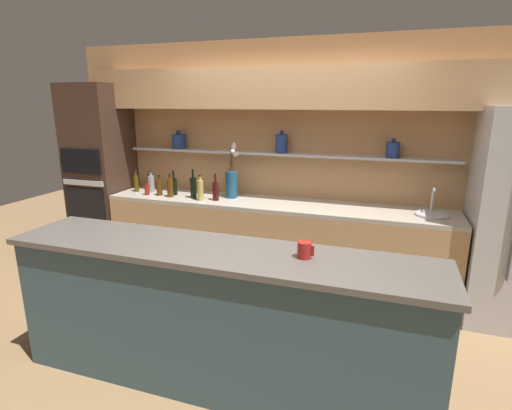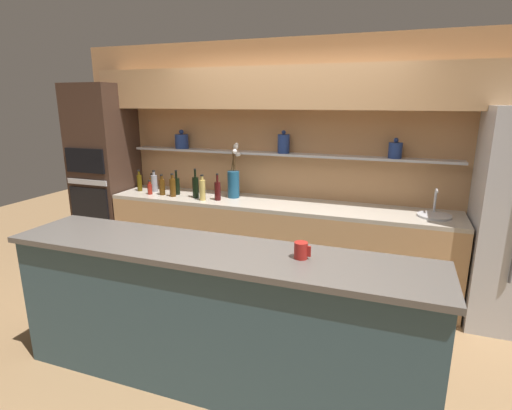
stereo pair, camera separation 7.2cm
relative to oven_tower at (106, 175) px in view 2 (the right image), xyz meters
name	(u,v)px [view 2 (the right image)]	position (x,y,z in m)	size (l,w,h in m)	color
ground_plane	(240,346)	(2.29, -1.24, -1.08)	(12.00, 12.00, 0.00)	olive
back_wall_unit	(292,140)	(2.28, 0.29, 0.47)	(5.20, 0.44, 2.60)	tan
back_counter_unit	(274,243)	(2.19, 0.00, -0.62)	(3.70, 0.62, 0.92)	tan
island_counter	(214,317)	(2.29, -1.68, -0.57)	(2.95, 0.61, 1.02)	#334C56
oven_tower	(106,175)	(0.00, 0.00, 0.00)	(0.63, 0.64, 2.16)	#3D281E
flower_vase	(234,180)	(1.69, 0.07, 0.03)	(0.14, 0.13, 0.61)	navy
sink_fixture	(435,214)	(3.74, 0.01, -0.14)	(0.30, 0.30, 0.25)	#B7B7BC
bottle_spirit_0	(162,186)	(0.87, -0.10, -0.06)	(0.07, 0.07, 0.24)	#4C2D0C
bottle_sauce_1	(152,182)	(0.57, 0.15, -0.08)	(0.05, 0.05, 0.19)	#9E4C0A
bottle_wine_2	(177,186)	(1.02, -0.02, -0.06)	(0.07, 0.07, 0.28)	black
bottle_sauce_3	(150,189)	(0.72, -0.13, -0.09)	(0.05, 0.05, 0.17)	maroon
bottle_wine_4	(196,187)	(1.30, -0.09, -0.04)	(0.07, 0.07, 0.32)	black
bottle_spirit_5	(173,187)	(1.03, -0.13, -0.05)	(0.07, 0.07, 0.26)	#4C2D0C
bottle_wine_6	(218,190)	(1.57, -0.11, -0.05)	(0.07, 0.07, 0.29)	#380C0C
bottle_oil_7	(139,182)	(0.50, -0.02, -0.06)	(0.06, 0.06, 0.25)	#47380A
bottle_spirit_8	(154,183)	(0.69, 0.02, -0.06)	(0.07, 0.07, 0.25)	gray
bottle_spirit_9	(202,189)	(1.42, -0.17, -0.04)	(0.07, 0.07, 0.28)	tan
coffee_mug	(301,250)	(2.88, -1.65, -0.01)	(0.11, 0.09, 0.10)	maroon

